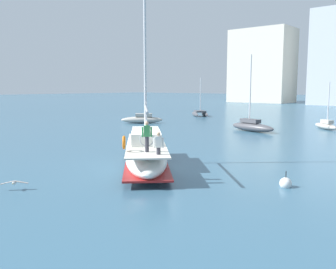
% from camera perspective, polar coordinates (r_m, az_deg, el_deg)
% --- Properties ---
extents(ground_plane, '(400.00, 400.00, 0.00)m').
position_cam_1_polar(ground_plane, '(21.71, -2.35, -5.27)').
color(ground_plane, '#38607A').
extents(main_sailboat, '(8.45, 8.52, 13.76)m').
position_cam_1_polar(main_sailboat, '(21.71, -3.43, -2.82)').
color(main_sailboat, white).
rests_on(main_sailboat, ground).
extents(moored_sloop_near, '(3.76, 3.57, 5.31)m').
position_cam_1_polar(moored_sloop_near, '(44.97, 23.38, 1.35)').
color(moored_sloop_near, '#B7B2A8').
rests_on(moored_sloop_near, ground).
extents(moored_sloop_far, '(5.84, 2.73, 8.15)m').
position_cam_1_polar(moored_sloop_far, '(40.28, 12.95, 1.33)').
color(moored_sloop_far, '#4C4C51').
rests_on(moored_sloop_far, ground).
extents(moored_catamaran, '(4.55, 4.39, 6.18)m').
position_cam_1_polar(moored_catamaran, '(59.56, 4.99, 3.35)').
color(moored_catamaran, '#4C4C51').
rests_on(moored_catamaran, ground).
extents(moored_cutter_left, '(4.90, 4.56, 8.22)m').
position_cam_1_polar(moored_cutter_left, '(48.16, -4.06, 2.46)').
color(moored_cutter_left, '#B7B2A8').
rests_on(moored_cutter_left, ground).
extents(seagull, '(0.92, 1.02, 0.18)m').
position_cam_1_polar(seagull, '(18.59, -22.84, -6.94)').
color(seagull, silver).
rests_on(seagull, ground).
extents(mooring_buoy, '(0.58, 0.58, 0.89)m').
position_cam_1_polar(mooring_buoy, '(18.58, 17.86, -7.27)').
color(mooring_buoy, silver).
rests_on(mooring_buoy, ground).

